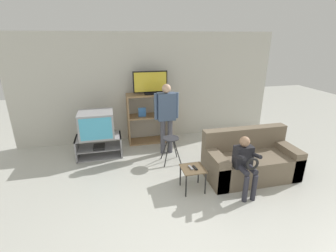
{
  "coord_description": "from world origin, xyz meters",
  "views": [
    {
      "loc": [
        -0.94,
        -2.15,
        2.5
      ],
      "look_at": [
        0.06,
        2.04,
        0.9
      ],
      "focal_mm": 26.0,
      "sensor_mm": 36.0,
      "label": 1
    }
  ],
  "objects_px": {
    "person_seated_child": "(245,161)",
    "television_main": "(96,124)",
    "media_shelf": "(150,118)",
    "couch": "(250,161)",
    "snack_table": "(193,171)",
    "remote_control_white": "(191,168)",
    "tv_stand": "(99,146)",
    "television_flat": "(150,83)",
    "folding_stool": "(171,142)",
    "person_standing_adult": "(166,113)",
    "remote_control_black": "(195,168)"
  },
  "relations": [
    {
      "from": "television_flat",
      "to": "couch",
      "type": "xyz_separation_m",
      "value": [
        1.52,
        -2.0,
        -1.16
      ]
    },
    {
      "from": "person_seated_child",
      "to": "couch",
      "type": "bearing_deg",
      "value": 49.87
    },
    {
      "from": "person_seated_child",
      "to": "television_main",
      "type": "bearing_deg",
      "value": 140.45
    },
    {
      "from": "tv_stand",
      "to": "person_seated_child",
      "type": "relative_size",
      "value": 0.97
    },
    {
      "from": "television_flat",
      "to": "snack_table",
      "type": "bearing_deg",
      "value": -81.45
    },
    {
      "from": "media_shelf",
      "to": "remote_control_black",
      "type": "height_order",
      "value": "media_shelf"
    },
    {
      "from": "remote_control_white",
      "to": "person_standing_adult",
      "type": "xyz_separation_m",
      "value": [
        -0.07,
        1.49,
        0.52
      ]
    },
    {
      "from": "media_shelf",
      "to": "snack_table",
      "type": "xyz_separation_m",
      "value": [
        0.37,
        -2.22,
        -0.26
      ]
    },
    {
      "from": "person_seated_child",
      "to": "remote_control_white",
      "type": "bearing_deg",
      "value": 160.49
    },
    {
      "from": "snack_table",
      "to": "person_seated_child",
      "type": "distance_m",
      "value": 0.87
    },
    {
      "from": "remote_control_black",
      "to": "remote_control_white",
      "type": "relative_size",
      "value": 1.0
    },
    {
      "from": "remote_control_black",
      "to": "snack_table",
      "type": "bearing_deg",
      "value": 148.57
    },
    {
      "from": "media_shelf",
      "to": "remote_control_white",
      "type": "bearing_deg",
      "value": -81.49
    },
    {
      "from": "snack_table",
      "to": "remote_control_black",
      "type": "relative_size",
      "value": 2.9
    },
    {
      "from": "remote_control_white",
      "to": "couch",
      "type": "relative_size",
      "value": 0.09
    },
    {
      "from": "television_main",
      "to": "folding_stool",
      "type": "relative_size",
      "value": 1.28
    },
    {
      "from": "tv_stand",
      "to": "couch",
      "type": "relative_size",
      "value": 0.58
    },
    {
      "from": "tv_stand",
      "to": "remote_control_white",
      "type": "bearing_deg",
      "value": -47.16
    },
    {
      "from": "person_standing_adult",
      "to": "remote_control_white",
      "type": "bearing_deg",
      "value": -87.18
    },
    {
      "from": "television_main",
      "to": "couch",
      "type": "relative_size",
      "value": 0.43
    },
    {
      "from": "tv_stand",
      "to": "person_seated_child",
      "type": "xyz_separation_m",
      "value": [
        2.37,
        -1.96,
        0.37
      ]
    },
    {
      "from": "snack_table",
      "to": "person_seated_child",
      "type": "xyz_separation_m",
      "value": [
        0.79,
        -0.28,
        0.24
      ]
    },
    {
      "from": "tv_stand",
      "to": "couch",
      "type": "height_order",
      "value": "couch"
    },
    {
      "from": "television_flat",
      "to": "remote_control_white",
      "type": "height_order",
      "value": "television_flat"
    },
    {
      "from": "media_shelf",
      "to": "couch",
      "type": "bearing_deg",
      "value": -52.57
    },
    {
      "from": "couch",
      "to": "tv_stand",
      "type": "bearing_deg",
      "value": 151.78
    },
    {
      "from": "remote_control_white",
      "to": "television_main",
      "type": "bearing_deg",
      "value": 125.07
    },
    {
      "from": "television_flat",
      "to": "person_seated_child",
      "type": "distance_m",
      "value": 2.85
    },
    {
      "from": "television_main",
      "to": "person_seated_child",
      "type": "xyz_separation_m",
      "value": [
        2.38,
        -1.96,
        -0.14
      ]
    },
    {
      "from": "person_standing_adult",
      "to": "person_seated_child",
      "type": "xyz_separation_m",
      "value": [
        0.9,
        -1.78,
        -0.35
      ]
    },
    {
      "from": "couch",
      "to": "person_seated_child",
      "type": "relative_size",
      "value": 1.68
    },
    {
      "from": "television_main",
      "to": "television_flat",
      "type": "bearing_deg",
      "value": 22.13
    },
    {
      "from": "couch",
      "to": "person_seated_child",
      "type": "bearing_deg",
      "value": -130.13
    },
    {
      "from": "folding_stool",
      "to": "snack_table",
      "type": "distance_m",
      "value": 1.05
    },
    {
      "from": "remote_control_black",
      "to": "person_seated_child",
      "type": "bearing_deg",
      "value": -26.88
    },
    {
      "from": "television_flat",
      "to": "tv_stand",
      "type": "bearing_deg",
      "value": -157.48
    },
    {
      "from": "folding_stool",
      "to": "couch",
      "type": "relative_size",
      "value": 0.33
    },
    {
      "from": "couch",
      "to": "person_standing_adult",
      "type": "xyz_separation_m",
      "value": [
        -1.3,
        1.31,
        0.65
      ]
    },
    {
      "from": "remote_control_white",
      "to": "person_seated_child",
      "type": "xyz_separation_m",
      "value": [
        0.82,
        -0.29,
        0.17
      ]
    },
    {
      "from": "television_flat",
      "to": "folding_stool",
      "type": "xyz_separation_m",
      "value": [
        0.21,
        -1.15,
        -1.02
      ]
    },
    {
      "from": "tv_stand",
      "to": "media_shelf",
      "type": "xyz_separation_m",
      "value": [
        1.21,
        0.54,
        0.39
      ]
    },
    {
      "from": "person_standing_adult",
      "to": "person_seated_child",
      "type": "distance_m",
      "value": 2.02
    },
    {
      "from": "snack_table",
      "to": "tv_stand",
      "type": "bearing_deg",
      "value": 133.34
    },
    {
      "from": "media_shelf",
      "to": "folding_stool",
      "type": "distance_m",
      "value": 1.22
    },
    {
      "from": "tv_stand",
      "to": "media_shelf",
      "type": "relative_size",
      "value": 0.79
    },
    {
      "from": "tv_stand",
      "to": "remote_control_white",
      "type": "height_order",
      "value": "tv_stand"
    },
    {
      "from": "television_main",
      "to": "remote_control_white",
      "type": "relative_size",
      "value": 4.96
    },
    {
      "from": "snack_table",
      "to": "remote_control_white",
      "type": "xyz_separation_m",
      "value": [
        -0.04,
        0.01,
        0.07
      ]
    },
    {
      "from": "television_main",
      "to": "remote_control_black",
      "type": "distance_m",
      "value": 2.37
    },
    {
      "from": "folding_stool",
      "to": "media_shelf",
      "type": "bearing_deg",
      "value": 101.79
    }
  ]
}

